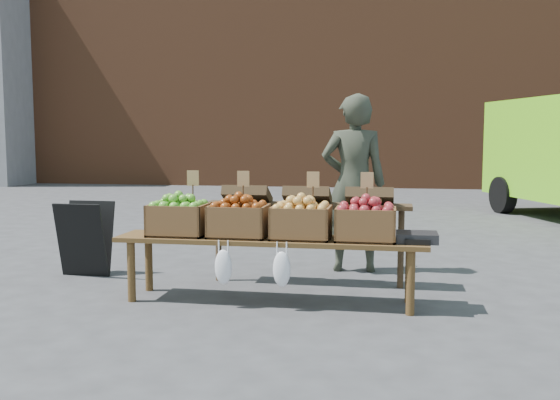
% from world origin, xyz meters
% --- Properties ---
extents(ground, '(80.00, 80.00, 0.00)m').
position_xyz_m(ground, '(0.00, 0.00, 0.00)').
color(ground, '#3E3E41').
extents(brick_building, '(24.00, 4.00, 10.00)m').
position_xyz_m(brick_building, '(0.00, 15.00, 5.00)').
color(brick_building, brown).
rests_on(brick_building, ground).
extents(vendor, '(0.74, 0.53, 1.89)m').
position_xyz_m(vendor, '(0.55, 1.89, 0.95)').
color(vendor, '#313629').
rests_on(vendor, ground).
extents(chalkboard_sign, '(0.52, 0.29, 0.78)m').
position_xyz_m(chalkboard_sign, '(-2.18, 1.15, 0.39)').
color(chalkboard_sign, black).
rests_on(chalkboard_sign, ground).
extents(back_table, '(2.10, 0.44, 1.04)m').
position_xyz_m(back_table, '(0.15, 1.18, 0.52)').
color(back_table, '#382818').
rests_on(back_table, ground).
extents(display_bench, '(2.70, 0.56, 0.57)m').
position_xyz_m(display_bench, '(-0.09, 0.46, 0.28)').
color(display_bench, '#4F3619').
rests_on(display_bench, ground).
extents(crate_golden_apples, '(0.50, 0.40, 0.28)m').
position_xyz_m(crate_golden_apples, '(-0.91, 0.46, 0.71)').
color(crate_golden_apples, '#468B2E').
rests_on(crate_golden_apples, display_bench).
extents(crate_russet_pears, '(0.50, 0.40, 0.28)m').
position_xyz_m(crate_russet_pears, '(-0.36, 0.46, 0.71)').
color(crate_russet_pears, '#8C380C').
rests_on(crate_russet_pears, display_bench).
extents(crate_red_apples, '(0.50, 0.40, 0.28)m').
position_xyz_m(crate_red_apples, '(0.19, 0.46, 0.71)').
color(crate_red_apples, gold).
rests_on(crate_red_apples, display_bench).
extents(crate_green_apples, '(0.50, 0.40, 0.28)m').
position_xyz_m(crate_green_apples, '(0.74, 0.46, 0.71)').
color(crate_green_apples, maroon).
rests_on(crate_green_apples, display_bench).
extents(weighing_scale, '(0.34, 0.30, 0.08)m').
position_xyz_m(weighing_scale, '(1.16, 0.46, 0.61)').
color(weighing_scale, black).
rests_on(weighing_scale, display_bench).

